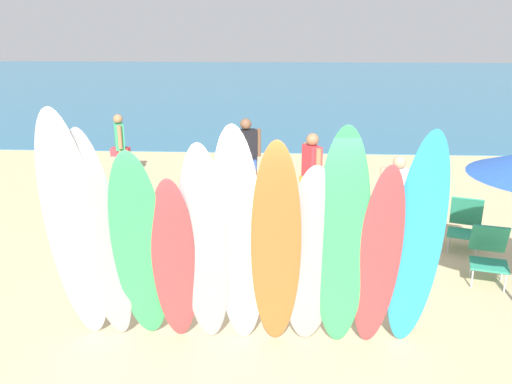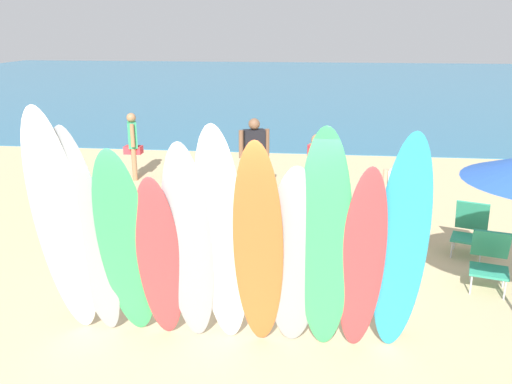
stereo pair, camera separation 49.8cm
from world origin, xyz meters
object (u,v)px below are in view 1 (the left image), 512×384
(surfboard_white_0, at_px, (75,234))
(surfboard_grey_1, at_px, (101,242))
(surfboard_red_3, at_px, (174,264))
(surfboard_green_8, at_px, (342,245))
(beachgoer_near_rack, at_px, (120,143))
(surfboard_rack, at_px, (245,281))
(surfboard_red_9, at_px, (378,262))
(surfboard_teal_10, at_px, (416,247))
(beachgoer_midbeach, at_px, (397,195))
(surfboard_white_5, at_px, (238,242))
(surfboard_grey_4, at_px, (205,250))
(beachgoer_photographing, at_px, (246,153))
(beach_chair_blue, at_px, (465,222))
(beachgoer_by_water, at_px, (312,171))
(beach_chair_red, at_px, (489,251))
(surfboard_grey_7, at_px, (311,260))
(surfboard_orange_6, at_px, (276,251))
(surfboard_green_2, at_px, (140,252))

(surfboard_white_0, distance_m, surfboard_grey_1, 0.28)
(surfboard_grey_1, height_order, surfboard_red_3, surfboard_grey_1)
(surfboard_green_8, height_order, beachgoer_near_rack, surfboard_green_8)
(surfboard_rack, xyz_separation_m, surfboard_red_9, (1.43, -0.55, 0.54))
(surfboard_red_3, bearing_deg, surfboard_white_0, 178.75)
(surfboard_white_0, xyz_separation_m, surfboard_teal_10, (3.56, 0.09, -0.10))
(beachgoer_midbeach, bearing_deg, surfboard_white_5, -109.31)
(surfboard_red_3, height_order, surfboard_teal_10, surfboard_teal_10)
(surfboard_white_0, bearing_deg, surfboard_red_9, -3.76)
(surfboard_grey_4, distance_m, surfboard_green_8, 1.44)
(beachgoer_photographing, bearing_deg, beachgoer_midbeach, 116.62)
(surfboard_red_3, bearing_deg, beach_chair_blue, 31.84)
(beachgoer_photographing, relative_size, beach_chair_blue, 2.06)
(surfboard_rack, xyz_separation_m, beachgoer_by_water, (0.93, 3.71, 0.37))
(surfboard_white_0, distance_m, beach_chair_red, 5.60)
(surfboard_red_3, xyz_separation_m, surfboard_grey_4, (0.33, -0.00, 0.18))
(surfboard_grey_7, bearing_deg, surfboard_grey_1, 177.23)
(surfboard_white_0, bearing_deg, beach_chair_blue, 27.09)
(surfboard_rack, distance_m, surfboard_red_3, 1.01)
(surfboard_red_3, relative_size, surfboard_grey_4, 0.86)
(surfboard_red_9, bearing_deg, beach_chair_blue, 55.29)
(surfboard_white_0, height_order, surfboard_grey_7, surfboard_white_0)
(beachgoer_near_rack, bearing_deg, beach_chair_red, -145.62)
(surfboard_orange_6, bearing_deg, surfboard_rack, 120.05)
(surfboard_red_9, distance_m, beachgoer_midbeach, 3.31)
(surfboard_red_3, height_order, beach_chair_red, surfboard_red_3)
(beach_chair_red, height_order, beach_chair_blue, beach_chair_blue)
(surfboard_grey_4, xyz_separation_m, surfboard_red_9, (1.82, -0.00, -0.09))
(beachgoer_photographing, bearing_deg, surfboard_rack, 72.77)
(beachgoer_near_rack, relative_size, beach_chair_red, 1.85)
(beachgoer_by_water, bearing_deg, beach_chair_blue, -137.29)
(surfboard_grey_1, height_order, surfboard_green_2, surfboard_grey_1)
(surfboard_grey_4, relative_size, beachgoer_photographing, 1.47)
(surfboard_teal_10, relative_size, beach_chair_red, 3.15)
(surfboard_red_9, bearing_deg, surfboard_green_8, -179.39)
(surfboard_red_3, relative_size, surfboard_orange_6, 0.83)
(surfboard_rack, bearing_deg, surfboard_grey_7, -34.86)
(surfboard_white_0, relative_size, surfboard_teal_10, 1.08)
(surfboard_green_2, distance_m, surfboard_white_5, 1.05)
(surfboard_white_0, distance_m, surfboard_grey_7, 2.50)
(beachgoer_by_water, height_order, beachgoer_photographing, beachgoer_photographing)
(surfboard_green_8, height_order, surfboard_teal_10, surfboard_green_8)
(beach_chair_blue, bearing_deg, beachgoer_midbeach, -162.21)
(surfboard_green_8, xyz_separation_m, beach_chair_red, (2.32, 2.03, -0.90))
(surfboard_white_5, height_order, surfboard_grey_7, surfboard_white_5)
(surfboard_orange_6, height_order, beachgoer_photographing, surfboard_orange_6)
(beachgoer_photographing, bearing_deg, surfboard_teal_10, 90.08)
(surfboard_teal_10, bearing_deg, surfboard_green_8, -177.56)
(surfboard_red_3, height_order, surfboard_grey_7, surfboard_grey_7)
(surfboard_green_2, xyz_separation_m, beachgoer_by_water, (2.00, 4.31, -0.24))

